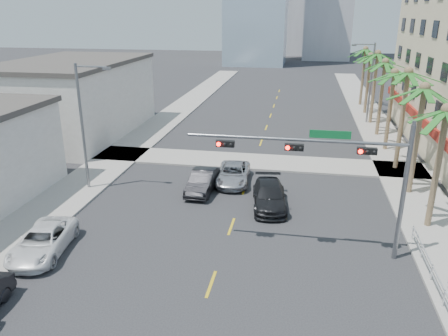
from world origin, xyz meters
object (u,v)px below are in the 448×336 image
Objects in this scene: car_lane_center at (233,174)px; car_parked_far at (43,241)px; traffic_signal_mast at (340,164)px; car_lane_left at (202,181)px; car_lane_right at (269,196)px.

car_parked_far is at bearing -128.45° from car_lane_center.
traffic_signal_mast is 12.21m from car_lane_center.
car_parked_far is 11.77m from car_lane_left.
car_lane_left is 5.23m from car_lane_right.
car_parked_far is (-15.18, -2.75, -4.35)m from traffic_signal_mast.
car_parked_far is 13.99m from car_lane_right.
car_lane_center is at bearing 126.72° from traffic_signal_mast.
car_parked_far is 1.11× the size of car_lane_left.
car_lane_left is 2.80m from car_lane_center.
car_lane_right is at bearing -54.56° from car_lane_center.
traffic_signal_mast reaches higher than car_parked_far.
traffic_signal_mast is at bearing -62.29° from car_lane_right.
car_parked_far reaches higher than car_lane_center.
car_lane_left is (6.47, 9.84, 0.05)m from car_parked_far.
car_lane_left is at bearing 140.87° from traffic_signal_mast.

